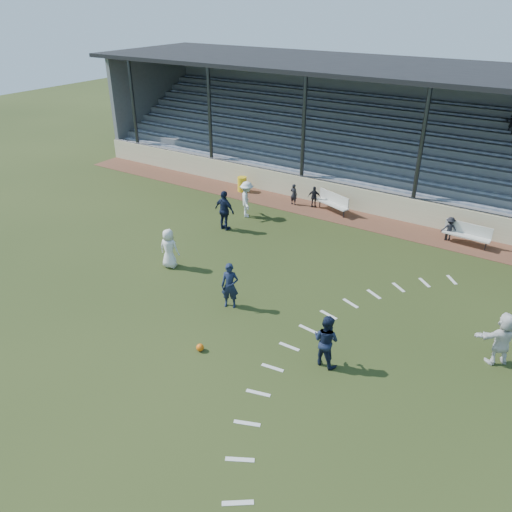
{
  "coord_description": "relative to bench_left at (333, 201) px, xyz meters",
  "views": [
    {
      "loc": [
        8.73,
        -11.08,
        9.82
      ],
      "look_at": [
        0.0,
        2.5,
        1.3
      ],
      "focal_mm": 35.0,
      "sensor_mm": 36.0,
      "label": 1
    }
  ],
  "objects": [
    {
      "name": "cinder_track",
      "position": [
        0.68,
        -0.23,
        -0.57
      ],
      "size": [
        34.0,
        2.0,
        0.02
      ],
      "primitive_type": "cube",
      "color": "brown",
      "rests_on": "ground"
    },
    {
      "name": "player_white_back",
      "position": [
        9.13,
        -7.99,
        0.28
      ],
      "size": [
        1.56,
        1.41,
        1.72
      ],
      "primitive_type": "imported",
      "rotation": [
        0.0,
        0.0,
        3.83
      ],
      "color": "silver",
      "rests_on": "ground"
    },
    {
      "name": "ground",
      "position": [
        0.68,
        -10.73,
        -0.58
      ],
      "size": [
        90.0,
        90.0,
        0.0
      ],
      "primitive_type": "plane",
      "color": "#283415",
      "rests_on": "ground"
    },
    {
      "name": "grandstand",
      "position": [
        0.69,
        5.53,
        1.62
      ],
      "size": [
        34.6,
        9.0,
        6.61
      ],
      "color": "slate",
      "rests_on": "ground"
    },
    {
      "name": "football",
      "position": [
        1.3,
        -12.39,
        -0.47
      ],
      "size": [
        0.24,
        0.24,
        0.24
      ],
      "primitive_type": "sphere",
      "color": "orange",
      "rests_on": "ground"
    },
    {
      "name": "bench_right",
      "position": [
        6.52,
        -0.24,
        0.0
      ],
      "size": [
        2.02,
        0.55,
        0.95
      ],
      "rotation": [
        0.0,
        0.0,
        -0.05
      ],
      "color": "beige",
      "rests_on": "cinder_track"
    },
    {
      "name": "player_white_wing",
      "position": [
        -3.32,
        -2.83,
        0.31
      ],
      "size": [
        1.2,
        1.33,
        1.79
      ],
      "primitive_type": "imported",
      "rotation": [
        0.0,
        0.0,
        2.17
      ],
      "color": "silver",
      "rests_on": "ground"
    },
    {
      "name": "player_white_lead",
      "position": [
        -3.07,
        -8.79,
        0.23
      ],
      "size": [
        0.9,
        0.69,
        1.64
      ],
      "primitive_type": "imported",
      "rotation": [
        0.0,
        0.0,
        3.37
      ],
      "color": "silver",
      "rests_on": "ground"
    },
    {
      "name": "sub_left_far",
      "position": [
        -1.05,
        -0.0,
        -0.01
      ],
      "size": [
        0.71,
        0.48,
        1.12
      ],
      "primitive_type": "imported",
      "rotation": [
        0.0,
        0.0,
        3.49
      ],
      "color": "black",
      "rests_on": "cinder_track"
    },
    {
      "name": "retaining_wall",
      "position": [
        0.68,
        0.82,
        0.02
      ],
      "size": [
        34.0,
        0.18,
        1.2
      ],
      "primitive_type": "cube",
      "color": "beige",
      "rests_on": "ground"
    },
    {
      "name": "sub_right",
      "position": [
        5.76,
        -0.21,
        -0.02
      ],
      "size": [
        0.81,
        0.64,
        1.09
      ],
      "primitive_type": "imported",
      "rotation": [
        0.0,
        0.0,
        3.53
      ],
      "color": "black",
      "rests_on": "cinder_track"
    },
    {
      "name": "player_navy_mid",
      "position": [
        4.8,
        -10.84,
        0.26
      ],
      "size": [
        0.9,
        0.74,
        1.68
      ],
      "primitive_type": "imported",
      "rotation": [
        0.0,
        0.0,
        3.01
      ],
      "color": "#131C35",
      "rests_on": "ground"
    },
    {
      "name": "sub_left_near",
      "position": [
        -2.12,
        -0.24,
        -0.0
      ],
      "size": [
        0.44,
        0.31,
        1.12
      ],
      "primitive_type": "imported",
      "rotation": [
        0.0,
        0.0,
        3.03
      ],
      "color": "black",
      "rests_on": "cinder_track"
    },
    {
      "name": "penalty_arc",
      "position": [
        4.81,
        -10.73,
        -0.58
      ],
      "size": [
        3.89,
        14.63,
        0.01
      ],
      "color": "silver",
      "rests_on": "ground"
    },
    {
      "name": "player_navy_wing",
      "position": [
        -3.32,
        -4.67,
        0.37
      ],
      "size": [
        1.16,
        0.58,
        1.9
      ],
      "primitive_type": "imported",
      "rotation": [
        0.0,
        0.0,
        3.03
      ],
      "color": "#131C35",
      "rests_on": "ground"
    },
    {
      "name": "bench_left",
      "position": [
        0.0,
        0.0,
        0.0
      ],
      "size": [
        2.01,
        1.14,
        0.95
      ],
      "rotation": [
        0.0,
        0.0,
        -0.36
      ],
      "color": "beige",
      "rests_on": "cinder_track"
    },
    {
      "name": "player_navy_lead",
      "position": [
        0.64,
        -9.84,
        0.26
      ],
      "size": [
        0.72,
        0.61,
        1.68
      ],
      "primitive_type": "imported",
      "rotation": [
        0.0,
        0.0,
        0.4
      ],
      "color": "#131C35",
      "rests_on": "ground"
    },
    {
      "name": "trash_bin",
      "position": [
        -5.49,
        -0.05,
        -0.16
      ],
      "size": [
        0.51,
        0.51,
        0.82
      ],
      "primitive_type": "cylinder",
      "color": "yellow",
      "rests_on": "cinder_track"
    }
  ]
}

